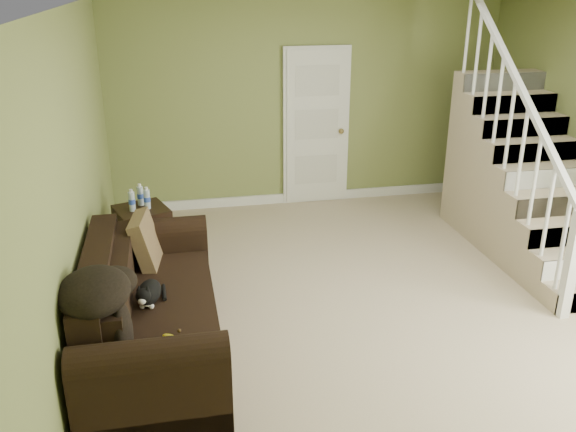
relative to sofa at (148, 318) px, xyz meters
name	(u,v)px	position (x,y,z in m)	size (l,w,h in m)	color
floor	(372,299)	(2.02, 0.52, -0.34)	(5.00, 5.50, 0.01)	tan
ceiling	(389,5)	(2.02, 0.52, 2.26)	(5.00, 5.50, 0.01)	white
wall_back	(308,104)	(2.02, 3.27, 0.96)	(5.00, 0.04, 2.60)	olive
wall_left	(76,184)	(-0.48, 0.52, 0.96)	(0.04, 5.50, 2.60)	olive
baseboard_back	(307,197)	(2.02, 3.24, -0.28)	(5.00, 0.04, 0.12)	white
baseboard_left	(98,321)	(-0.45, 0.52, -0.28)	(0.04, 5.50, 0.12)	white
door	(316,127)	(2.12, 3.23, 0.66)	(0.86, 0.12, 2.02)	white
staircase	(520,188)	(4.01, 1.49, 0.30)	(1.00, 2.51, 2.82)	tan
sofa	(148,318)	(0.00, 0.00, 0.00)	(0.98, 2.26, 0.89)	black
side_table	(143,234)	(-0.08, 1.78, -0.03)	(0.63, 0.63, 0.83)	black
cat	(149,293)	(0.03, -0.03, 0.23)	(0.24, 0.47, 0.23)	black
banana	(174,340)	(0.19, -0.62, 0.17)	(0.06, 0.20, 0.06)	#FDF51C
throw_pillow	(146,242)	(0.00, 0.71, 0.34)	(0.12, 0.46, 0.46)	#452F1B
throw_blanket	(94,291)	(-0.28, -0.60, 0.58)	(0.46, 0.61, 0.25)	black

